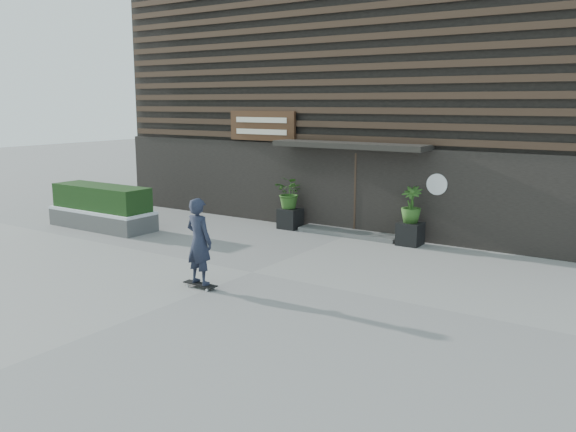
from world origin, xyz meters
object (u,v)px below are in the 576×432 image
Objects in this scene: planter_pot_left at (290,218)px; planter_pot_right at (410,234)px; skateboarder at (199,242)px; raised_bed at (103,220)px.

planter_pot_left and planter_pot_right have the same top height.
planter_pot_left is 6.17m from skateboarder.
raised_bed is at bearing 156.26° from skateboarder.
planter_pot_left is 0.32× the size of skateboarder.
planter_pot_right is 0.17× the size of raised_bed.
skateboarder is at bearing -109.50° from planter_pot_right.
planter_pot_left is at bearing 106.21° from skateboarder.
raised_bed is 7.08m from skateboarder.
raised_bed is 1.89× the size of skateboarder.
planter_pot_right is at bearing 19.70° from raised_bed.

